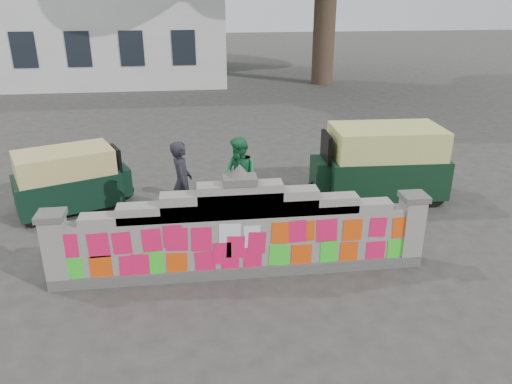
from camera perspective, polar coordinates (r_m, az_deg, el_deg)
ground at (r=8.85m, az=-1.72°, el=-9.19°), size 100.00×100.00×0.00m
parapet_wall at (r=8.48m, az=-1.77°, el=-4.89°), size 6.48×0.44×2.01m
building at (r=30.17m, az=-20.61°, el=19.88°), size 16.00×10.00×8.90m
cyclist_bike at (r=10.07m, az=-8.25°, el=-2.11°), size 1.92×0.75×0.99m
cyclist_rider at (r=9.93m, az=-8.36°, el=-0.30°), size 0.43×0.63×1.68m
pedestrian at (r=10.70m, az=-1.84°, el=1.72°), size 1.00×1.06×1.72m
rickshaw_left at (r=11.69m, az=-20.50°, el=1.37°), size 2.59×1.91×1.40m
rickshaw_right at (r=11.87m, az=14.08°, el=3.33°), size 3.14×1.54×1.72m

